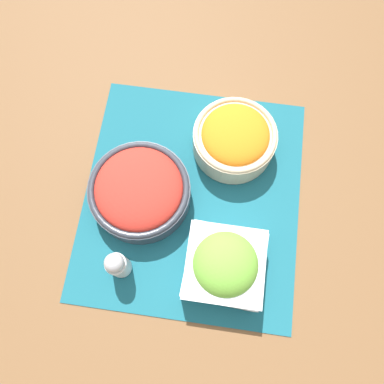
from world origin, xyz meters
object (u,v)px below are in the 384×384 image
tomato_bowl (140,191)px  carrot_bowl (234,139)px  pepper_shaker (117,265)px  lettuce_bowl (225,265)px

tomato_bowl → carrot_bowl: carrot_bowl is taller
tomato_bowl → pepper_shaker: (0.14, -0.01, 0.01)m
lettuce_bowl → pepper_shaker: 0.18m
carrot_bowl → lettuce_bowl: bearing=1.9°
carrot_bowl → pepper_shaker: 0.32m
lettuce_bowl → pepper_shaker: bearing=-82.2°
tomato_bowl → carrot_bowl: 0.20m
pepper_shaker → carrot_bowl: bearing=146.8°
tomato_bowl → pepper_shaker: 0.14m
lettuce_bowl → carrot_bowl: lettuce_bowl is taller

